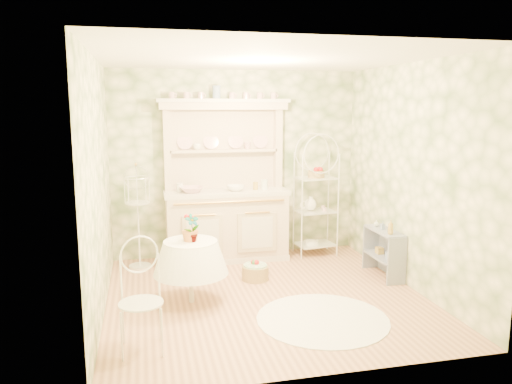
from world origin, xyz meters
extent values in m
plane|color=tan|center=(0.00, 0.00, 0.00)|extent=(3.60, 3.60, 0.00)
plane|color=white|center=(0.00, 0.00, 2.70)|extent=(3.60, 3.60, 0.00)
plane|color=#F6EDCB|center=(-1.80, 0.00, 1.35)|extent=(3.60, 3.60, 0.00)
plane|color=#F6EDCB|center=(1.80, 0.00, 1.35)|extent=(3.60, 3.60, 0.00)
plane|color=#F6EDCB|center=(0.00, 1.80, 1.35)|extent=(3.60, 3.60, 0.00)
plane|color=#F6EDCB|center=(0.00, -1.80, 1.35)|extent=(3.60, 3.60, 0.00)
cube|color=beige|center=(-0.20, 1.52, 1.15)|extent=(1.87, 0.61, 2.29)
cube|color=white|center=(1.13, 1.49, 0.84)|extent=(0.57, 0.44, 1.68)
cube|color=gray|center=(1.67, 0.35, 0.28)|extent=(0.27, 0.67, 0.56)
cylinder|color=white|center=(-0.86, 0.01, 0.35)|extent=(0.74, 0.74, 0.70)
cube|color=white|center=(-1.40, -1.02, 0.46)|extent=(0.51, 0.51, 0.92)
cube|color=white|center=(-1.43, 1.39, 0.77)|extent=(0.39, 0.39, 1.53)
cylinder|color=tan|center=(0.01, 0.58, 0.10)|extent=(0.37, 0.37, 0.21)
cylinder|color=white|center=(0.42, -0.76, 0.01)|extent=(1.53, 1.53, 0.01)
imported|color=white|center=(-0.70, 1.47, 1.02)|extent=(0.33, 0.33, 0.08)
imported|color=white|center=(-0.07, 1.46, 1.02)|extent=(0.32, 0.32, 0.08)
imported|color=white|center=(-0.58, 1.68, 1.61)|extent=(0.14, 0.14, 0.09)
imported|color=white|center=(0.14, 1.68, 1.61)|extent=(0.12, 0.12, 0.10)
imported|color=#3F7238|center=(-0.84, -0.04, 0.85)|extent=(0.19, 0.16, 0.31)
imported|color=#B1913B|center=(1.63, 0.14, 0.68)|extent=(0.09, 0.09, 0.18)
imported|color=#7D93BC|center=(1.65, 0.39, 0.65)|extent=(0.05, 0.05, 0.11)
imported|color=silver|center=(1.65, 0.56, 0.65)|extent=(0.07, 0.07, 0.09)
camera|label=1|loc=(-1.34, -5.37, 2.18)|focal=35.00mm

